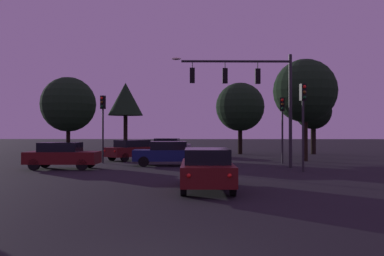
{
  "coord_description": "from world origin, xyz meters",
  "views": [
    {
      "loc": [
        0.69,
        -6.36,
        2.15
      ],
      "look_at": [
        0.24,
        19.33,
        2.37
      ],
      "focal_mm": 37.97,
      "sensor_mm": 36.0,
      "label": 1
    }
  ],
  "objects_px": {
    "tree_center_horizon": "(68,104)",
    "tree_lot_edge": "(313,112)",
    "car_far_lane": "(168,146)",
    "tree_left_far": "(126,100)",
    "car_crossing_left": "(167,153)",
    "traffic_light_corner_left": "(282,117)",
    "traffic_light_corner_right": "(303,110)",
    "car_crossing_right": "(62,155)",
    "tree_behind_sign": "(240,107)",
    "traffic_light_median": "(103,116)",
    "tree_right_cluster": "(305,91)",
    "traffic_signal_mast_arm": "(251,86)",
    "car_parked_lot": "(133,150)",
    "car_nearside_lane": "(207,168)"
  },
  "relations": [
    {
      "from": "tree_center_horizon",
      "to": "tree_lot_edge",
      "type": "distance_m",
      "value": 23.66
    },
    {
      "from": "car_far_lane",
      "to": "tree_center_horizon",
      "type": "relative_size",
      "value": 0.56
    },
    {
      "from": "tree_left_far",
      "to": "tree_center_horizon",
      "type": "relative_size",
      "value": 0.93
    },
    {
      "from": "car_crossing_left",
      "to": "traffic_light_corner_left",
      "type": "bearing_deg",
      "value": 12.33
    },
    {
      "from": "traffic_light_corner_right",
      "to": "tree_left_far",
      "type": "height_order",
      "value": "tree_left_far"
    },
    {
      "from": "car_far_lane",
      "to": "traffic_light_corner_right",
      "type": "bearing_deg",
      "value": -61.05
    },
    {
      "from": "car_crossing_right",
      "to": "tree_left_far",
      "type": "relative_size",
      "value": 0.59
    },
    {
      "from": "traffic_light_corner_right",
      "to": "car_crossing_left",
      "type": "bearing_deg",
      "value": 153.82
    },
    {
      "from": "tree_behind_sign",
      "to": "tree_center_horizon",
      "type": "relative_size",
      "value": 0.91
    },
    {
      "from": "traffic_light_corner_right",
      "to": "traffic_light_median",
      "type": "distance_m",
      "value": 13.25
    },
    {
      "from": "traffic_light_corner_left",
      "to": "tree_right_cluster",
      "type": "relative_size",
      "value": 0.6
    },
    {
      "from": "traffic_light_median",
      "to": "traffic_signal_mast_arm",
      "type": "bearing_deg",
      "value": -17.51
    },
    {
      "from": "car_crossing_right",
      "to": "car_parked_lot",
      "type": "height_order",
      "value": "same"
    },
    {
      "from": "traffic_light_corner_left",
      "to": "car_parked_lot",
      "type": "height_order",
      "value": "traffic_light_corner_left"
    },
    {
      "from": "tree_behind_sign",
      "to": "tree_center_horizon",
      "type": "xyz_separation_m",
      "value": [
        -16.7,
        1.03,
        0.33
      ]
    },
    {
      "from": "car_crossing_left",
      "to": "tree_behind_sign",
      "type": "relative_size",
      "value": 0.63
    },
    {
      "from": "traffic_signal_mast_arm",
      "to": "car_crossing_left",
      "type": "distance_m",
      "value": 6.68
    },
    {
      "from": "traffic_signal_mast_arm",
      "to": "tree_center_horizon",
      "type": "xyz_separation_m",
      "value": [
        -15.94,
        15.26,
        -0.03
      ]
    },
    {
      "from": "traffic_light_corner_right",
      "to": "tree_right_cluster",
      "type": "bearing_deg",
      "value": 74.73
    },
    {
      "from": "car_crossing_left",
      "to": "tree_center_horizon",
      "type": "xyz_separation_m",
      "value": [
        -10.78,
        13.97,
        4.0
      ]
    },
    {
      "from": "car_parked_lot",
      "to": "tree_center_horizon",
      "type": "height_order",
      "value": "tree_center_horizon"
    },
    {
      "from": "traffic_light_corner_left",
      "to": "tree_center_horizon",
      "type": "height_order",
      "value": "tree_center_horizon"
    },
    {
      "from": "traffic_signal_mast_arm",
      "to": "traffic_light_median",
      "type": "distance_m",
      "value": 10.22
    },
    {
      "from": "car_nearside_lane",
      "to": "tree_behind_sign",
      "type": "distance_m",
      "value": 24.01
    },
    {
      "from": "traffic_light_median",
      "to": "tree_lot_edge",
      "type": "distance_m",
      "value": 20.74
    },
    {
      "from": "traffic_light_median",
      "to": "car_far_lane",
      "type": "bearing_deg",
      "value": 69.11
    },
    {
      "from": "traffic_signal_mast_arm",
      "to": "tree_behind_sign",
      "type": "distance_m",
      "value": 14.25
    },
    {
      "from": "traffic_light_corner_left",
      "to": "tree_left_far",
      "type": "distance_m",
      "value": 18.3
    },
    {
      "from": "car_crossing_left",
      "to": "tree_left_far",
      "type": "distance_m",
      "value": 16.08
    },
    {
      "from": "traffic_light_median",
      "to": "car_crossing_right",
      "type": "distance_m",
      "value": 5.05
    },
    {
      "from": "tree_left_far",
      "to": "tree_lot_edge",
      "type": "distance_m",
      "value": 18.21
    },
    {
      "from": "car_nearside_lane",
      "to": "tree_center_horizon",
      "type": "height_order",
      "value": "tree_center_horizon"
    },
    {
      "from": "tree_center_horizon",
      "to": "car_far_lane",
      "type": "bearing_deg",
      "value": -14.37
    },
    {
      "from": "traffic_light_median",
      "to": "tree_left_far",
      "type": "relative_size",
      "value": 0.65
    },
    {
      "from": "traffic_light_median",
      "to": "tree_center_horizon",
      "type": "bearing_deg",
      "value": 117.32
    },
    {
      "from": "car_crossing_right",
      "to": "car_parked_lot",
      "type": "xyz_separation_m",
      "value": [
        2.91,
        7.11,
        -0.0
      ]
    },
    {
      "from": "tree_behind_sign",
      "to": "tree_center_horizon",
      "type": "bearing_deg",
      "value": 176.48
    },
    {
      "from": "tree_behind_sign",
      "to": "car_parked_lot",
      "type": "bearing_deg",
      "value": -136.54
    },
    {
      "from": "traffic_signal_mast_arm",
      "to": "tree_lot_edge",
      "type": "relative_size",
      "value": 1.24
    },
    {
      "from": "traffic_light_corner_left",
      "to": "traffic_light_median",
      "type": "bearing_deg",
      "value": 179.58
    },
    {
      "from": "traffic_light_corner_left",
      "to": "car_parked_lot",
      "type": "distance_m",
      "value": 11.11
    },
    {
      "from": "car_crossing_left",
      "to": "tree_left_far",
      "type": "xyz_separation_m",
      "value": [
        -5.25,
        14.51,
        4.51
      ]
    },
    {
      "from": "traffic_light_corner_right",
      "to": "car_crossing_left",
      "type": "distance_m",
      "value": 8.83
    },
    {
      "from": "traffic_light_corner_left",
      "to": "traffic_signal_mast_arm",
      "type": "bearing_deg",
      "value": -129.53
    },
    {
      "from": "traffic_light_corner_left",
      "to": "tree_right_cluster",
      "type": "xyz_separation_m",
      "value": [
        2.1,
        2.28,
        1.95
      ]
    },
    {
      "from": "tree_behind_sign",
      "to": "tree_left_far",
      "type": "xyz_separation_m",
      "value": [
        -11.17,
        1.57,
        0.84
      ]
    },
    {
      "from": "traffic_light_corner_right",
      "to": "tree_lot_edge",
      "type": "xyz_separation_m",
      "value": [
        5.26,
        16.85,
        0.73
      ]
    },
    {
      "from": "traffic_signal_mast_arm",
      "to": "tree_left_far",
      "type": "xyz_separation_m",
      "value": [
        -10.41,
        15.8,
        0.48
      ]
    },
    {
      "from": "tree_behind_sign",
      "to": "traffic_light_median",
      "type": "bearing_deg",
      "value": -132.85
    },
    {
      "from": "car_far_lane",
      "to": "tree_left_far",
      "type": "xyz_separation_m",
      "value": [
        -4.47,
        3.1,
        4.52
      ]
    }
  ]
}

